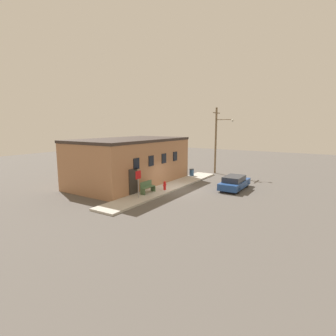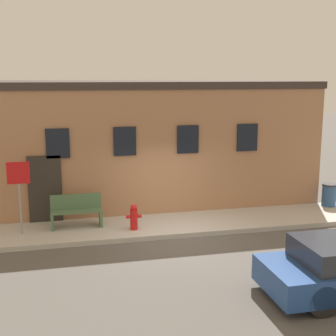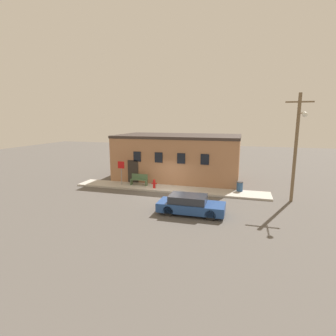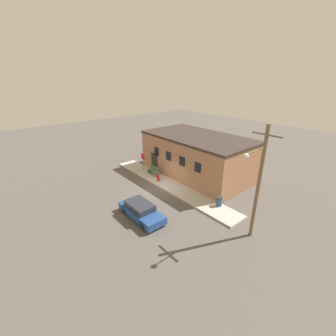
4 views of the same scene
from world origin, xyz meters
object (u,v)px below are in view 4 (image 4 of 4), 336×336
at_px(fire_hydrant, 158,178).
at_px(trash_bin, 219,201).
at_px(utility_pole, 258,181).
at_px(parked_car, 141,211).
at_px(stop_sign, 143,159).
at_px(bench, 154,171).

bearing_deg(fire_hydrant, trash_bin, 8.15).
relative_size(trash_bin, utility_pole, 0.10).
distance_m(fire_hydrant, parked_car, 6.25).
xyz_separation_m(fire_hydrant, utility_pole, (10.59, -0.40, 3.66)).
bearing_deg(stop_sign, utility_pole, -2.98).
relative_size(bench, parked_car, 0.36).
xyz_separation_m(fire_hydrant, trash_bin, (6.95, 0.99, 0.01)).
bearing_deg(fire_hydrant, stop_sign, 174.22).
relative_size(fire_hydrant, bench, 0.51).
height_order(bench, trash_bin, bench).
bearing_deg(utility_pole, stop_sign, 177.02).
xyz_separation_m(fire_hydrant, stop_sign, (-3.16, 0.32, 1.07)).
height_order(utility_pole, parked_car, utility_pole).
bearing_deg(stop_sign, bench, 11.44).
bearing_deg(utility_pole, bench, 175.19).
height_order(bench, utility_pole, utility_pole).
height_order(stop_sign, utility_pole, utility_pole).
distance_m(fire_hydrant, utility_pole, 11.21).
xyz_separation_m(bench, utility_pole, (12.21, -1.03, 3.57)).
relative_size(utility_pole, parked_car, 1.83).
distance_m(stop_sign, utility_pole, 14.01).
bearing_deg(parked_car, utility_pole, 33.75).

